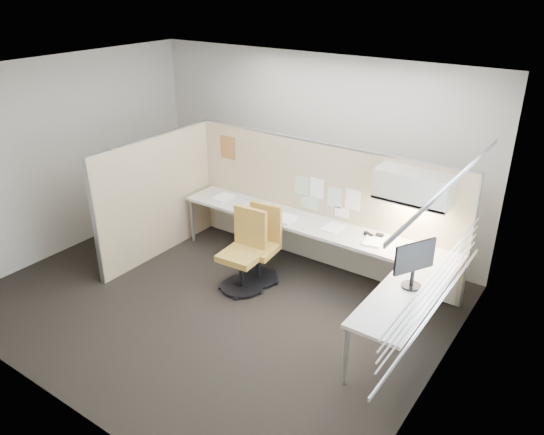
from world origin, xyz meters
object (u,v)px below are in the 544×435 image
Objects in this scene: desk at (327,242)px; chair_right at (244,253)px; phone at (411,252)px; chair_left at (261,247)px; monitor at (414,262)px.

chair_right is (-0.82, -0.69, -0.11)m from desk.
chair_right is at bearing -163.10° from phone.
chair_left is 1.90× the size of monitor.
chair_left is 4.65× the size of phone.
chair_left is 0.30m from chair_right.
monitor is (2.19, 0.08, 0.55)m from chair_right.
monitor is at bearing -23.83° from desk.
monitor reaches higher than desk.
desk is at bearing 95.35° from monitor.
chair_right is at bearing -105.39° from chair_left.
monitor is at bearing -12.16° from chair_left.
desk is 7.46× the size of monitor.
chair_right is 2.26m from monitor.
monitor is (2.15, -0.21, 0.56)m from chair_left.
phone is (1.12, 0.04, 0.18)m from desk.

